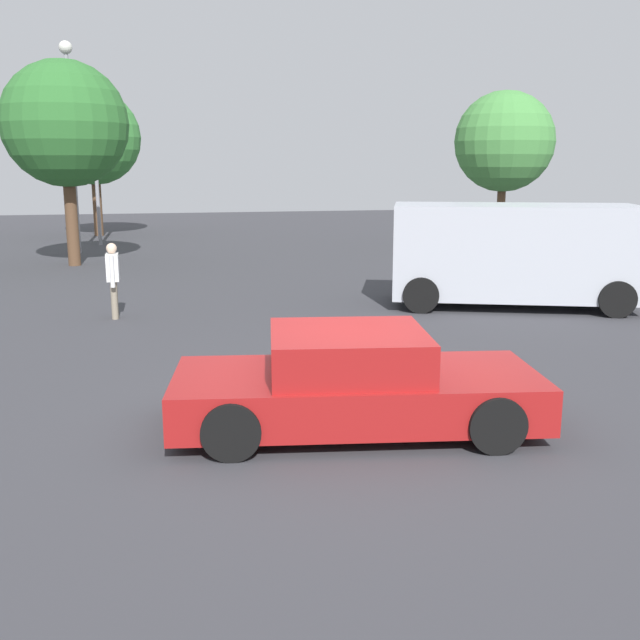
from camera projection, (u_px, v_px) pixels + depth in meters
name	position (u px, v px, depth m)	size (l,w,h in m)	color
ground_plane	(346.00, 421.00, 8.93)	(80.00, 80.00, 0.00)	#38383D
sedan_foreground	(354.00, 384.00, 8.57)	(4.46, 2.38, 1.19)	maroon
dog	(305.00, 344.00, 11.59)	(0.47, 0.59, 0.44)	beige
van_white	(513.00, 252.00, 15.91)	(5.55, 3.64, 2.22)	#B2B7C1
pedestrian	(113.00, 274.00, 14.69)	(0.24, 0.57, 1.53)	gray
light_post_mid	(94.00, 135.00, 27.52)	(0.44, 0.44, 6.04)	gray
light_post_far	(70.00, 114.00, 24.82)	(0.44, 0.44, 7.11)	gray
tree_back_left	(93.00, 138.00, 31.18)	(3.99, 3.99, 6.18)	brown
tree_back_center	(65.00, 125.00, 21.75)	(3.73, 3.73, 6.11)	brown
tree_back_right	(504.00, 142.00, 26.69)	(3.63, 3.63, 5.70)	brown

